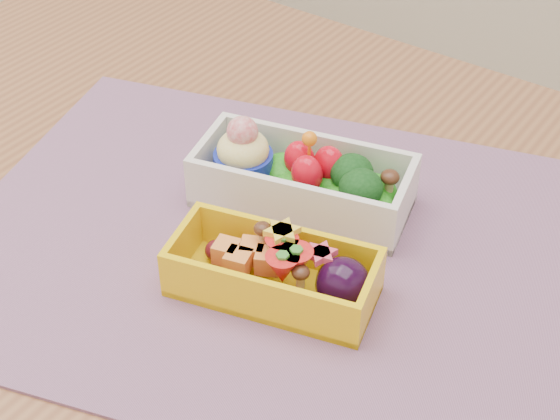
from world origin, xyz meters
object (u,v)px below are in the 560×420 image
Objects in this scene: table at (300,357)px; bento_yellow at (277,272)px; placemat at (269,245)px; bento_white at (302,179)px.

bento_yellow is (-0.00, -0.03, 0.13)m from table.
bento_yellow is at bearing -48.03° from placemat.
bento_white is at bearing 100.29° from bento_yellow.
bento_white is 0.12m from bento_yellow.
table is 0.11m from placemat.
table is 2.26× the size of placemat.
bento_white reaches higher than placemat.
bento_white is at bearing 98.48° from placemat.
bento_yellow is (0.04, -0.04, 0.02)m from placemat.
placemat is (-0.04, 0.01, 0.10)m from table.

